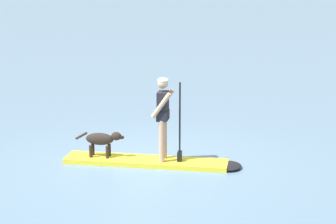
% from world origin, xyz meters
% --- Properties ---
extents(ground_plane, '(400.00, 400.00, 0.00)m').
position_xyz_m(ground_plane, '(0.00, 0.00, 0.00)').
color(ground_plane, slate).
extents(paddleboard, '(3.72, 1.73, 0.10)m').
position_xyz_m(paddleboard, '(0.22, 0.07, 0.05)').
color(paddleboard, yellow).
rests_on(paddleboard, ground_plane).
extents(person_paddler, '(0.67, 0.58, 1.74)m').
position_xyz_m(person_paddler, '(0.36, 0.12, 1.11)').
color(person_paddler, tan).
rests_on(person_paddler, paddleboard).
extents(dog, '(1.03, 0.42, 0.56)m').
position_xyz_m(dog, '(-0.90, -0.29, 0.47)').
color(dog, '#2D231E').
rests_on(dog, paddleboard).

